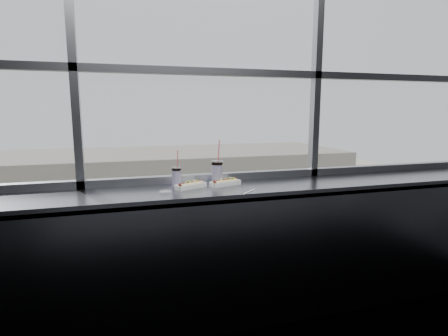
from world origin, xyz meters
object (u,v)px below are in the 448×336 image
object	(u,v)px
wrapper	(165,191)
tree_right	(254,209)
car_far_c	(260,247)
hotdog_tray_right	(225,182)
car_far_b	(157,257)
soda_cup_right	(217,171)
pedestrian_a	(52,253)
tree_left	(1,231)
pedestrian_c	(203,237)
car_near_d	(265,296)
soda_cup_left	(177,176)
hotdog_tray_left	(191,185)
loose_straw	(249,192)
tree_center	(157,215)

from	to	relation	value
wrapper	tree_right	bearing A→B (deg)	67.40
car_far_c	tree_right	bearing A→B (deg)	-14.19
hotdog_tray_right	car_far_b	world-z (taller)	hotdog_tray_right
soda_cup_right	pedestrian_a	bearing A→B (deg)	103.80
tree_left	tree_right	size ratio (longest dim) A/B	1.00
wrapper	tree_right	xyz separation A→B (m)	(11.80, 28.35, -8.94)
tree_left	tree_right	bearing A→B (deg)	0.00
pedestrian_c	soda_cup_right	bearing A→B (deg)	77.67
pedestrian_a	tree_left	world-z (taller)	tree_left
hotdog_tray_right	car_near_d	distance (m)	20.94
soda_cup_left	car_near_d	size ratio (longest dim) A/B	0.04
car_far_b	tree_left	bearing A→B (deg)	77.83
wrapper	hotdog_tray_left	bearing A→B (deg)	26.47
soda_cup_right	car_far_c	bearing A→B (deg)	66.79
pedestrian_c	loose_straw	bearing A→B (deg)	78.11
tree_center	tree_right	world-z (taller)	tree_center
car_far_b	tree_right	bearing A→B (deg)	-61.51
car_far_b	tree_right	xyz separation A→B (m)	(9.80, 4.00, 2.01)
soda_cup_right	tree_left	size ratio (longest dim) A/B	0.08
car_near_d	car_far_c	size ratio (longest dim) A/B	1.16
soda_cup_left	tree_center	distance (m)	29.57
hotdog_tray_left	tree_center	world-z (taller)	hotdog_tray_left
pedestrian_a	tree_center	distance (m)	9.09
hotdog_tray_left	pedestrian_c	world-z (taller)	hotdog_tray_left
hotdog_tray_right	tree_left	size ratio (longest dim) A/B	0.06
hotdog_tray_right	car_far_c	size ratio (longest dim) A/B	0.05
car_far_b	tree_right	distance (m)	10.78
wrapper	tree_right	world-z (taller)	wrapper
wrapper	pedestrian_c	bearing A→B (deg)	76.89
soda_cup_left	tree_left	bearing A→B (deg)	109.73
hotdog_tray_left	hotdog_tray_right	distance (m)	0.28
car_far_b	tree_left	distance (m)	12.79
hotdog_tray_left	car_near_d	xyz separation A→B (m)	(7.70, 16.25, -10.96)
car_far_b	pedestrian_c	world-z (taller)	car_far_b
car_near_d	tree_center	world-z (taller)	tree_center
car_near_d	wrapper	bearing A→B (deg)	157.67
car_far_b	pedestrian_a	world-z (taller)	car_far_b
wrapper	pedestrian_c	xyz separation A→B (m)	(6.47, 27.76, -10.97)
soda_cup_right	loose_straw	world-z (taller)	soda_cup_right
soda_cup_right	wrapper	xyz separation A→B (m)	(-0.44, -0.21, -0.09)
car_near_d	hotdog_tray_left	bearing A→B (deg)	158.12
hotdog_tray_right	soda_cup_left	bearing A→B (deg)	151.40
car_far_b	car_near_d	bearing A→B (deg)	-137.26
hotdog_tray_left	pedestrian_c	distance (m)	30.41
soda_cup_right	pedestrian_c	size ratio (longest dim) A/B	0.16
car_near_d	tree_right	world-z (taller)	tree_right
hotdog_tray_right	wrapper	xyz separation A→B (m)	(-0.49, -0.12, -0.01)
pedestrian_a	tree_right	xyz separation A→B (m)	(18.12, 0.62, 2.10)
hotdog_tray_right	pedestrian_c	size ratio (longest dim) A/B	0.12
car_near_d	car_far_b	distance (m)	9.94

